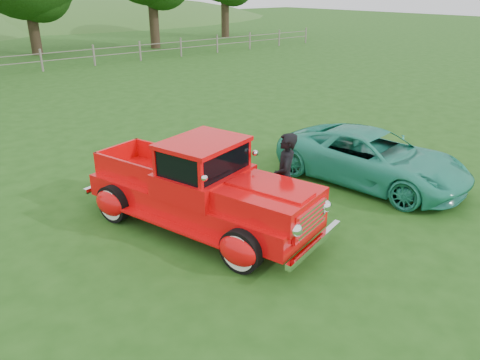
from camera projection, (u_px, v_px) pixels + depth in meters
ground at (295, 254)px, 8.26m from camera, size 140.00×140.00×0.00m
red_pickup at (202, 189)px, 8.92m from camera, size 3.13×5.26×1.78m
teal_sedan at (372, 158)px, 11.04m from camera, size 2.66×4.74×1.25m
man at (285, 178)px, 9.13m from camera, size 0.78×0.77×1.82m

